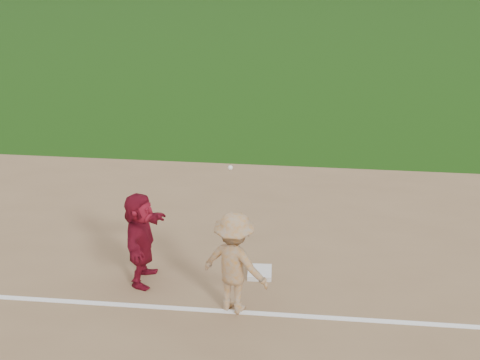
{
  "coord_description": "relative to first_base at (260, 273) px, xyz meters",
  "views": [
    {
      "loc": [
        1.0,
        -8.62,
        6.28
      ],
      "look_at": [
        0.0,
        1.5,
        1.3
      ],
      "focal_mm": 45.0,
      "sensor_mm": 36.0,
      "label": 1
    }
  ],
  "objects": [
    {
      "name": "first_base_play",
      "position": [
        -0.34,
        -0.98,
        0.84
      ],
      "size": [
        1.3,
        1.11,
        2.34
      ],
      "color": "gray",
      "rests_on": "infield_dirt"
    },
    {
      "name": "foul_line",
      "position": [
        -0.47,
        -1.09,
        -0.04
      ],
      "size": [
        60.0,
        0.1,
        0.01
      ],
      "primitive_type": "cube",
      "color": "white",
      "rests_on": "infield_dirt"
    },
    {
      "name": "base_runner",
      "position": [
        -2.02,
        -0.36,
        0.81
      ],
      "size": [
        0.57,
        1.6,
        1.71
      ],
      "primitive_type": "imported",
      "rotation": [
        0.0,
        0.0,
        1.53
      ],
      "color": "maroon",
      "rests_on": "infield_dirt"
    },
    {
      "name": "ground",
      "position": [
        -0.47,
        -0.29,
        -0.07
      ],
      "size": [
        160.0,
        160.0,
        0.0
      ],
      "primitive_type": "plane",
      "color": "#183E0C",
      "rests_on": "ground"
    },
    {
      "name": "first_base",
      "position": [
        0.0,
        0.0,
        0.0
      ],
      "size": [
        0.44,
        0.44,
        0.1
      ],
      "primitive_type": "cube",
      "rotation": [
        0.0,
        0.0,
        0.04
      ],
      "color": "white",
      "rests_on": "infield_dirt"
    }
  ]
}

